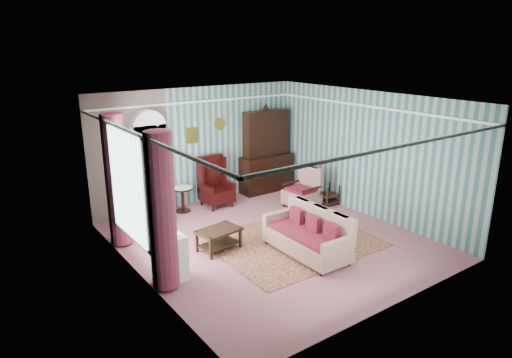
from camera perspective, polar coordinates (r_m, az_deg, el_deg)
floor at (r=9.48m, az=1.97°, el=-7.74°), size 6.00×6.00×0.00m
room_shell at (r=8.63m, az=-1.88°, el=3.86°), size 5.53×6.02×2.91m
bookcase at (r=10.81m, az=-12.97°, el=1.26°), size 0.80×0.28×2.24m
dresser_hutch at (r=12.26m, az=1.36°, el=3.80°), size 1.50×0.56×2.36m
wingback_left at (r=10.52m, az=-13.22°, el=-2.02°), size 0.76×0.80×1.25m
wingback_right at (r=11.25m, az=-4.99°, el=-0.39°), size 0.76×0.80×1.25m
seated_woman at (r=10.53m, az=-13.21°, el=-2.20°), size 0.44×0.40×1.18m
round_side_table at (r=11.09m, az=-9.12°, el=-2.56°), size 0.50×0.50×0.60m
nest_table at (r=11.54m, az=9.03°, el=-1.94°), size 0.45×0.38×0.54m
plant_stand at (r=7.96m, az=-10.70°, el=-9.89°), size 0.55×0.35×0.80m
rug at (r=9.44m, az=4.54°, el=-7.86°), size 3.20×2.60×0.01m
sofa at (r=8.77m, az=6.34°, el=-6.26°), size 1.07×1.84×1.04m
floral_armchair at (r=11.24m, az=5.75°, el=-1.27°), size 0.85×0.88×0.93m
coffee_table at (r=9.04m, az=-4.67°, el=-7.56°), size 0.91×0.66×0.43m
potted_plant_a at (r=7.60m, az=-11.06°, el=-6.33°), size 0.40×0.37×0.39m
potted_plant_b at (r=7.83m, az=-11.30°, el=-5.22°), size 0.30×0.25×0.49m
potted_plant_c at (r=7.77m, az=-11.37°, el=-5.68°), size 0.27×0.27×0.42m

